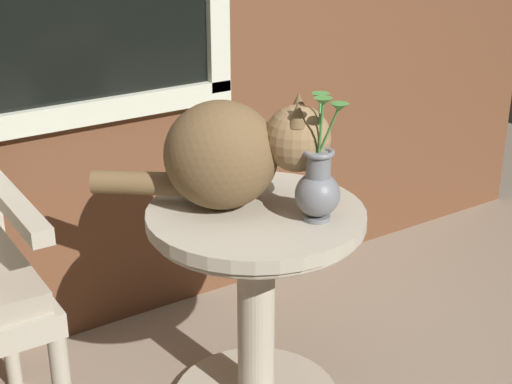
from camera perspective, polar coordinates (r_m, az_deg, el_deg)
The scene contains 3 objects.
wicker_side_table at distance 2.03m, azimuth -0.00°, elevation -6.47°, with size 0.56×0.56×0.60m.
cat at distance 1.92m, azimuth -1.82°, elevation 2.95°, with size 0.52×0.43×0.29m.
pewter_vase_with_ivy at distance 1.86m, azimuth 4.66°, elevation 0.60°, with size 0.11×0.14×0.32m.
Camera 1 is at (-0.74, -1.39, 1.38)m, focal length 53.65 mm.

